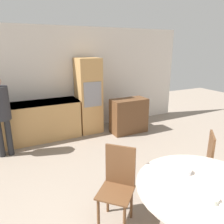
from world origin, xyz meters
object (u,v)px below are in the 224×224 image
at_px(chair_far_left, 118,181).
at_px(person_standing, 0,109).
at_px(sideboard, 129,116).
at_px(bowl_centre, 185,171).
at_px(bowl_near, 211,199).
at_px(oven_unit, 88,96).
at_px(dining_table, 200,203).
at_px(chair_far_right, 202,162).
at_px(cup, 224,210).

distance_m(chair_far_left, person_standing, 2.82).
bearing_deg(sideboard, person_standing, 179.81).
distance_m(sideboard, bowl_centre, 3.16).
relative_size(sideboard, bowl_near, 6.49).
height_order(chair_far_left, bowl_centre, chair_far_left).
relative_size(oven_unit, person_standing, 1.17).
bearing_deg(bowl_centre, person_standing, 121.43).
bearing_deg(bowl_centre, oven_unit, 87.06).
distance_m(dining_table, chair_far_right, 0.94).
distance_m(dining_table, cup, 0.46).
distance_m(oven_unit, chair_far_right, 3.23).
bearing_deg(bowl_near, bowl_centre, 73.45).
height_order(oven_unit, dining_table, oven_unit).
height_order(person_standing, bowl_centre, person_standing).
height_order(sideboard, chair_far_right, chair_far_right).
relative_size(sideboard, chair_far_right, 0.93).
relative_size(dining_table, chair_far_left, 1.39).
height_order(oven_unit, bowl_centre, oven_unit).
bearing_deg(dining_table, chair_far_right, 40.44).
distance_m(chair_far_right, bowl_near, 1.19).
height_order(oven_unit, bowl_near, oven_unit).
bearing_deg(bowl_centre, chair_far_right, 26.08).
bearing_deg(person_standing, chair_far_right, -46.26).
bearing_deg(chair_far_left, bowl_near, -17.87).
bearing_deg(oven_unit, cup, -94.98).
relative_size(sideboard, dining_table, 0.67).
xyz_separation_m(person_standing, bowl_near, (1.68, -3.44, -0.20)).
bearing_deg(chair_far_left, person_standing, 161.68).
xyz_separation_m(sideboard, chair_far_right, (-0.35, -2.62, 0.11)).
distance_m(chair_far_right, person_standing, 3.67).
bearing_deg(person_standing, bowl_centre, -58.57).
distance_m(sideboard, person_standing, 2.92).
relative_size(chair_far_right, person_standing, 0.61).
bearing_deg(chair_far_left, sideboard, 102.25).
distance_m(person_standing, cup, 3.96).
bearing_deg(chair_far_left, cup, -23.12).
bearing_deg(bowl_near, chair_far_right, 43.93).
bearing_deg(person_standing, chair_far_left, -64.10).
height_order(cup, bowl_near, cup).
bearing_deg(oven_unit, chair_far_left, -104.46).
relative_size(cup, bowl_near, 0.61).
bearing_deg(dining_table, chair_far_left, 128.36).
bearing_deg(bowl_near, sideboard, 70.88).
relative_size(person_standing, cup, 18.61).
height_order(chair_far_left, chair_far_right, same).
bearing_deg(bowl_near, chair_far_left, 116.35).
distance_m(oven_unit, sideboard, 1.14).
xyz_separation_m(dining_table, cup, (-0.16, -0.36, 0.25)).
xyz_separation_m(oven_unit, sideboard, (0.87, -0.54, -0.50)).
height_order(chair_far_right, person_standing, person_standing).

